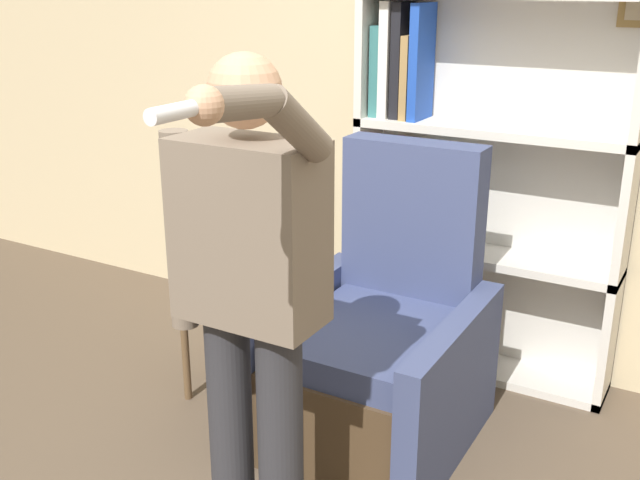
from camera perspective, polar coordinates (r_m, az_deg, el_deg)
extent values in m
cube|color=beige|center=(3.78, 11.97, 11.22)|extent=(8.00, 0.06, 2.80)
cube|color=silver|center=(3.89, 3.69, 4.73)|extent=(0.04, 0.28, 1.86)
cube|color=silver|center=(3.54, 22.32, 1.86)|extent=(0.04, 0.28, 1.86)
cube|color=silver|center=(3.79, 13.20, 3.87)|extent=(1.30, 0.01, 1.86)
cube|color=silver|center=(4.00, 11.64, -9.22)|extent=(1.30, 0.28, 0.04)
cube|color=silver|center=(3.76, 12.24, -1.14)|extent=(1.30, 0.28, 0.04)
cube|color=silver|center=(3.60, 12.94, 8.15)|extent=(1.30, 0.28, 0.04)
cube|color=orange|center=(4.07, 4.14, -3.82)|extent=(0.04, 0.21, 0.54)
cube|color=#238438|center=(4.05, 4.63, -3.91)|extent=(0.03, 0.17, 0.55)
cube|color=gold|center=(4.05, 5.23, -4.65)|extent=(0.05, 0.19, 0.45)
cube|color=white|center=(4.02, 5.93, -4.26)|extent=(0.04, 0.17, 0.53)
cube|color=orange|center=(4.00, 6.62, -4.49)|extent=(0.05, 0.16, 0.52)
cube|color=#5B99A8|center=(3.89, 4.36, 3.18)|extent=(0.05, 0.20, 0.38)
cube|color=white|center=(3.87, 4.95, 3.31)|extent=(0.04, 0.21, 0.41)
cube|color=#BC4C56|center=(3.84, 5.61, 3.98)|extent=(0.04, 0.16, 0.51)
cube|color=gold|center=(3.82, 6.37, 3.61)|extent=(0.05, 0.19, 0.48)
cube|color=#5B99A8|center=(3.81, 7.02, 3.39)|extent=(0.03, 0.21, 0.46)
cube|color=#337070|center=(3.77, 4.64, 12.70)|extent=(0.05, 0.16, 0.43)
cube|color=white|center=(3.74, 5.42, 13.51)|extent=(0.05, 0.19, 0.55)
cube|color=black|center=(3.72, 6.25, 13.41)|extent=(0.05, 0.17, 0.54)
cube|color=#9E7A47|center=(3.70, 6.97, 12.21)|extent=(0.04, 0.20, 0.40)
cube|color=#1E47B2|center=(3.68, 7.76, 13.27)|extent=(0.04, 0.22, 0.54)
cube|color=#4C3823|center=(3.29, 3.82, -11.57)|extent=(0.63, 0.87, 0.43)
cube|color=#3D4770|center=(3.13, 3.61, -7.54)|extent=(0.59, 0.75, 0.12)
cube|color=#3D4770|center=(3.40, 6.95, -1.04)|extent=(0.63, 0.16, 1.03)
cube|color=#3D4770|center=(3.39, -1.71, -8.55)|extent=(0.10, 0.95, 0.64)
cube|color=#3D4770|center=(3.12, 9.98, -11.51)|extent=(0.10, 0.95, 0.64)
cylinder|color=#2D2D33|center=(2.65, -6.80, -14.18)|extent=(0.15, 0.15, 0.89)
cylinder|color=#2D2D33|center=(2.55, -2.93, -15.52)|extent=(0.15, 0.15, 0.89)
cube|color=#756656|center=(2.27, -5.42, 0.60)|extent=(0.46, 0.24, 0.57)
sphere|color=tan|center=(2.18, -5.78, 11.26)|extent=(0.22, 0.22, 0.22)
cylinder|color=#756656|center=(2.45, -10.64, 0.61)|extent=(0.09, 0.09, 0.66)
cylinder|color=#756656|center=(1.96, -1.84, 8.71)|extent=(0.09, 0.28, 0.23)
cylinder|color=#756656|center=(1.74, -6.13, 10.36)|extent=(0.08, 0.27, 0.10)
sphere|color=tan|center=(1.64, -8.82, 10.09)|extent=(0.09, 0.09, 0.09)
cylinder|color=white|center=(1.57, -10.99, 9.56)|extent=(0.04, 0.15, 0.04)
cube|color=brown|center=(3.51, -6.56, -3.79)|extent=(0.40, 0.40, 0.04)
cylinder|color=brown|center=(3.60, -10.22, -8.22)|extent=(0.04, 0.04, 0.52)
cylinder|color=brown|center=(3.41, -5.74, -9.62)|extent=(0.04, 0.04, 0.52)
cylinder|color=brown|center=(3.84, -6.97, -6.24)|extent=(0.04, 0.04, 0.52)
cylinder|color=brown|center=(3.66, -2.63, -7.42)|extent=(0.04, 0.04, 0.52)
cylinder|color=gold|center=(3.49, -6.58, -3.33)|extent=(0.12, 0.12, 0.02)
cylinder|color=gold|center=(3.45, -6.65, -1.60)|extent=(0.03, 0.03, 0.20)
cone|color=beige|center=(3.40, -6.76, 1.09)|extent=(0.24, 0.24, 0.14)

